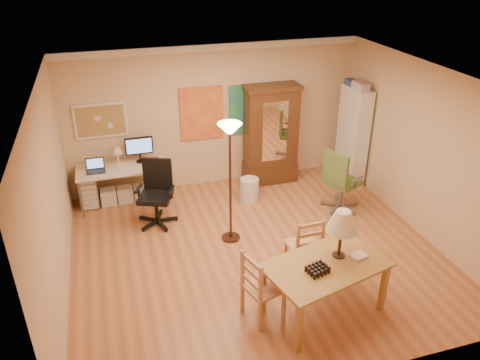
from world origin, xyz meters
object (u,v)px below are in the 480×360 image
object	(u,v)px
dining_table	(332,252)
bookshelf	(352,136)
computer_desk	(125,181)
office_chair_black	(157,207)
office_chair_green	(340,193)
armoire	(270,141)

from	to	relation	value
dining_table	bookshelf	distance (m)	3.82
computer_desk	office_chair_black	xyz separation A→B (m)	(0.45, -0.87, -0.14)
office_chair_green	bookshelf	size ratio (longest dim) A/B	0.61
office_chair_green	computer_desk	bearing A→B (deg)	159.75
computer_desk	armoire	size ratio (longest dim) A/B	0.81
office_chair_black	armoire	bearing A→B (deg)	22.03
armoire	bookshelf	bearing A→B (deg)	-16.19
office_chair_green	bookshelf	distance (m)	1.36
dining_table	armoire	bearing A→B (deg)	81.78
computer_desk	bookshelf	size ratio (longest dim) A/B	0.83
office_chair_black	bookshelf	size ratio (longest dim) A/B	0.59
office_chair_black	bookshelf	xyz separation A→B (m)	(3.87, 0.51, 0.64)
armoire	bookshelf	xyz separation A→B (m)	(1.52, -0.44, 0.10)
office_chair_black	armoire	size ratio (longest dim) A/B	0.57
dining_table	computer_desk	bearing A→B (deg)	122.40
dining_table	computer_desk	xyz separation A→B (m)	(-2.27, 3.58, -0.45)
office_chair_black	armoire	distance (m)	2.60
computer_desk	office_chair_black	size ratio (longest dim) A/B	1.42
dining_table	office_chair_black	xyz separation A→B (m)	(-1.83, 2.71, -0.59)
dining_table	bookshelf	size ratio (longest dim) A/B	0.88
armoire	dining_table	bearing A→B (deg)	-98.22
computer_desk	bookshelf	bearing A→B (deg)	-4.72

